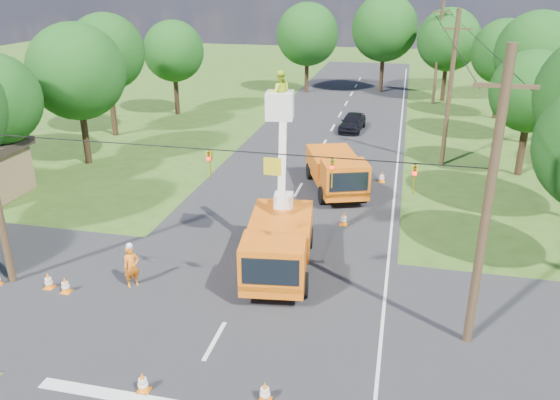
% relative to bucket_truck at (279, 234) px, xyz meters
% --- Properties ---
extents(ground, '(140.00, 140.00, 0.00)m').
position_rel_bucket_truck_xyz_m(ground, '(-1.04, 14.67, -1.76)').
color(ground, '#334F17').
rests_on(ground, ground).
extents(road_main, '(12.00, 100.00, 0.06)m').
position_rel_bucket_truck_xyz_m(road_main, '(-1.04, 14.67, -1.76)').
color(road_main, black).
rests_on(road_main, ground).
extents(road_cross, '(56.00, 10.00, 0.07)m').
position_rel_bucket_truck_xyz_m(road_cross, '(-1.04, -3.33, -1.76)').
color(road_cross, black).
rests_on(road_cross, ground).
extents(edge_line, '(0.12, 90.00, 0.02)m').
position_rel_bucket_truck_xyz_m(edge_line, '(4.56, 14.67, -1.76)').
color(edge_line, silver).
rests_on(edge_line, ground).
extents(bucket_truck, '(3.36, 6.95, 8.42)m').
position_rel_bucket_truck_xyz_m(bucket_truck, '(0.00, 0.00, 0.00)').
color(bucket_truck, orange).
rests_on(bucket_truck, ground).
extents(second_truck, '(4.48, 7.01, 2.47)m').
position_rel_bucket_truck_xyz_m(second_truck, '(1.15, 9.97, -0.48)').
color(second_truck, orange).
rests_on(second_truck, ground).
extents(ground_worker, '(0.77, 0.78, 1.81)m').
position_rel_bucket_truck_xyz_m(ground_worker, '(-5.49, -2.56, -0.86)').
color(ground_worker, orange).
rests_on(ground_worker, ground).
extents(distant_car, '(2.14, 4.46, 1.47)m').
position_rel_bucket_truck_xyz_m(distant_car, '(0.63, 24.24, -1.03)').
color(distant_car, black).
rests_on(distant_car, ground).
extents(traffic_cone_0, '(0.38, 0.38, 0.71)m').
position_rel_bucket_truck_xyz_m(traffic_cone_0, '(-2.32, -8.16, -1.40)').
color(traffic_cone_0, orange).
rests_on(traffic_cone_0, ground).
extents(traffic_cone_1, '(0.38, 0.38, 0.71)m').
position_rel_bucket_truck_xyz_m(traffic_cone_1, '(1.38, -7.73, -1.40)').
color(traffic_cone_1, orange).
rests_on(traffic_cone_1, ground).
extents(traffic_cone_2, '(0.38, 0.38, 0.71)m').
position_rel_bucket_truck_xyz_m(traffic_cone_2, '(-0.59, 2.34, -1.40)').
color(traffic_cone_2, orange).
rests_on(traffic_cone_2, ground).
extents(traffic_cone_3, '(0.38, 0.38, 0.71)m').
position_rel_bucket_truck_xyz_m(traffic_cone_3, '(2.16, 5.29, -1.40)').
color(traffic_cone_3, orange).
rests_on(traffic_cone_3, ground).
extents(traffic_cone_4, '(0.38, 0.38, 0.71)m').
position_rel_bucket_truck_xyz_m(traffic_cone_4, '(-7.87, -3.64, -1.40)').
color(traffic_cone_4, orange).
rests_on(traffic_cone_4, ground).
extents(traffic_cone_5, '(0.38, 0.38, 0.71)m').
position_rel_bucket_truck_xyz_m(traffic_cone_5, '(-8.73, -3.50, -1.40)').
color(traffic_cone_5, orange).
rests_on(traffic_cone_5, ground).
extents(traffic_cone_7, '(0.38, 0.38, 0.71)m').
position_rel_bucket_truck_xyz_m(traffic_cone_7, '(3.72, 12.14, -1.40)').
color(traffic_cone_7, orange).
rests_on(traffic_cone_7, ground).
extents(pole_right_near, '(1.80, 0.30, 10.00)m').
position_rel_bucket_truck_xyz_m(pole_right_near, '(7.46, -3.33, 3.35)').
color(pole_right_near, '#4C3823').
rests_on(pole_right_near, ground).
extents(pole_right_mid, '(1.80, 0.30, 10.00)m').
position_rel_bucket_truck_xyz_m(pole_right_mid, '(7.46, 16.67, 3.35)').
color(pole_right_mid, '#4C3823').
rests_on(pole_right_mid, ground).
extents(pole_right_far, '(1.80, 0.30, 10.00)m').
position_rel_bucket_truck_xyz_m(pole_right_far, '(7.46, 36.67, 3.35)').
color(pole_right_far, '#4C3823').
rests_on(pole_right_far, ground).
extents(signal_span, '(18.00, 0.29, 1.07)m').
position_rel_bucket_truck_xyz_m(signal_span, '(1.19, -3.34, 4.12)').
color(signal_span, black).
rests_on(signal_span, ground).
extents(tree_left_d, '(6.20, 6.20, 9.24)m').
position_rel_bucket_truck_xyz_m(tree_left_d, '(-16.04, 11.67, 4.36)').
color(tree_left_d, '#382616').
rests_on(tree_left_d, ground).
extents(tree_left_e, '(5.80, 5.80, 9.41)m').
position_rel_bucket_truck_xyz_m(tree_left_e, '(-17.84, 18.67, 4.73)').
color(tree_left_e, '#382616').
rests_on(tree_left_e, ground).
extents(tree_left_f, '(5.40, 5.40, 8.40)m').
position_rel_bucket_truck_xyz_m(tree_left_f, '(-15.84, 26.67, 3.92)').
color(tree_left_f, '#382616').
rests_on(tree_left_f, ground).
extents(tree_right_c, '(5.00, 5.00, 7.83)m').
position_rel_bucket_truck_xyz_m(tree_right_c, '(12.16, 15.67, 3.55)').
color(tree_right_c, '#382616').
rests_on(tree_right_c, ground).
extents(tree_right_d, '(6.00, 6.00, 9.70)m').
position_rel_bucket_truck_xyz_m(tree_right_d, '(13.76, 23.67, 4.92)').
color(tree_right_d, '#382616').
rests_on(tree_right_d, ground).
extents(tree_right_e, '(5.60, 5.60, 8.63)m').
position_rel_bucket_truck_xyz_m(tree_right_e, '(12.76, 31.67, 4.05)').
color(tree_right_e, '#382616').
rests_on(tree_right_e, ground).
extents(tree_far_a, '(6.60, 6.60, 9.50)m').
position_rel_bucket_truck_xyz_m(tree_far_a, '(-6.04, 39.67, 4.43)').
color(tree_far_a, '#382616').
rests_on(tree_far_a, ground).
extents(tree_far_b, '(7.00, 7.00, 10.32)m').
position_rel_bucket_truck_xyz_m(tree_far_b, '(1.96, 41.67, 5.05)').
color(tree_far_b, '#382616').
rests_on(tree_far_b, ground).
extents(tree_far_c, '(6.20, 6.20, 9.18)m').
position_rel_bucket_truck_xyz_m(tree_far_c, '(8.46, 38.67, 4.30)').
color(tree_far_c, '#382616').
rests_on(tree_far_c, ground).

